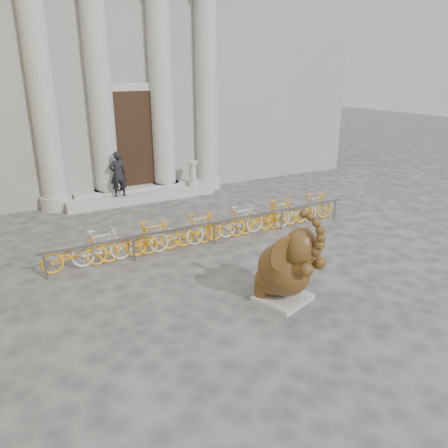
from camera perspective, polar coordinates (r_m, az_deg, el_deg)
ground at (r=10.18m, az=7.07°, el=-10.01°), size 80.00×80.00×0.00m
classical_building at (r=22.66m, az=-16.59°, el=21.37°), size 22.00×10.70×12.00m
entrance_steps at (r=17.97m, az=-10.72°, el=3.71°), size 6.00×1.20×0.36m
elephant_statue at (r=9.86m, az=8.10°, el=-5.72°), size 1.50×1.79×2.26m
bike_rack at (r=13.23m, az=-1.85°, el=-0.30°), size 9.96×0.53×1.00m
pedestrian at (r=17.12m, az=-13.68°, el=6.35°), size 0.64×0.43×1.75m
balustrade_post at (r=18.31m, az=-4.09°, el=6.45°), size 0.43×0.43×1.05m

